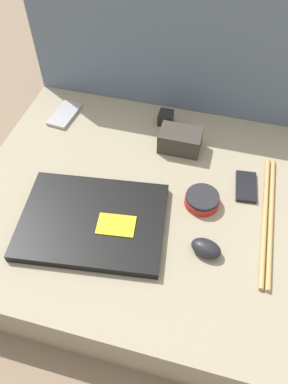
# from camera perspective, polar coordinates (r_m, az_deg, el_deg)

# --- Properties ---
(ground_plane) EXTENTS (8.00, 8.00, 0.00)m
(ground_plane) POSITION_cam_1_polar(r_m,az_deg,el_deg) (1.08, -0.00, -5.37)
(ground_plane) COLOR #7A6651
(couch_seat) EXTENTS (0.90, 0.75, 0.14)m
(couch_seat) POSITION_cam_1_polar(r_m,az_deg,el_deg) (1.03, -0.00, -3.19)
(couch_seat) COLOR gray
(couch_seat) RESTS_ON ground_plane
(couch_backrest) EXTENTS (0.90, 0.20, 0.54)m
(couch_backrest) POSITION_cam_1_polar(r_m,az_deg,el_deg) (1.24, 6.03, 19.98)
(couch_backrest) COLOR slate
(couch_backrest) RESTS_ON ground_plane
(laptop) EXTENTS (0.38, 0.30, 0.03)m
(laptop) POSITION_cam_1_polar(r_m,az_deg,el_deg) (0.92, -7.79, -4.39)
(laptop) COLOR black
(laptop) RESTS_ON couch_seat
(computer_mouse) EXTENTS (0.08, 0.06, 0.03)m
(computer_mouse) POSITION_cam_1_polar(r_m,az_deg,el_deg) (0.87, 9.44, -8.44)
(computer_mouse) COLOR black
(computer_mouse) RESTS_ON couch_seat
(speaker_puck) EXTENTS (0.09, 0.09, 0.03)m
(speaker_puck) POSITION_cam_1_polar(r_m,az_deg,el_deg) (0.96, 8.84, -1.17)
(speaker_puck) COLOR red
(speaker_puck) RESTS_ON couch_seat
(phone_silver) EXTENTS (0.08, 0.13, 0.01)m
(phone_silver) POSITION_cam_1_polar(r_m,az_deg,el_deg) (1.22, -11.97, 11.48)
(phone_silver) COLOR #99999E
(phone_silver) RESTS_ON couch_seat
(phone_black) EXTENTS (0.06, 0.11, 0.01)m
(phone_black) POSITION_cam_1_polar(r_m,az_deg,el_deg) (1.02, 15.28, 0.81)
(phone_black) COLOR black
(phone_black) RESTS_ON couch_seat
(camera_pouch) EXTENTS (0.12, 0.08, 0.06)m
(camera_pouch) POSITION_cam_1_polar(r_m,az_deg,el_deg) (1.07, 5.53, 7.85)
(camera_pouch) COLOR #38332D
(camera_pouch) RESTS_ON couch_seat
(charger_brick) EXTENTS (0.04, 0.04, 0.04)m
(charger_brick) POSITION_cam_1_polar(r_m,az_deg,el_deg) (1.16, 3.32, 11.20)
(charger_brick) COLOR black
(charger_brick) RESTS_ON couch_seat
(drumstick_pair) EXTENTS (0.03, 0.40, 0.01)m
(drumstick_pair) POSITION_cam_1_polar(r_m,az_deg,el_deg) (0.97, 18.36, -3.63)
(drumstick_pair) COLOR tan
(drumstick_pair) RESTS_ON couch_seat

